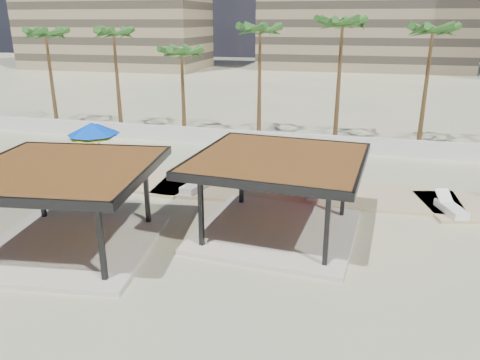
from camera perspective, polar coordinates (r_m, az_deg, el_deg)
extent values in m
plane|color=#CDBC87|center=(19.52, -1.13, -8.18)|extent=(200.00, 200.00, 0.00)
cube|color=#C6B284|center=(30.75, -19.17, 1.15)|extent=(16.40, 6.19, 0.24)
cube|color=#C6B284|center=(25.45, 7.51, -1.55)|extent=(16.24, 5.11, 0.24)
cube|color=silver|center=(34.08, 6.20, 4.73)|extent=(56.00, 0.30, 1.20)
cube|color=beige|center=(20.78, 4.51, -6.17)|extent=(7.08, 7.08, 0.20)
cube|color=black|center=(18.71, -4.78, -3.75)|extent=(0.19, 0.19, 3.00)
cube|color=black|center=(23.09, 0.17, 0.78)|extent=(0.19, 0.19, 3.00)
cube|color=black|center=(17.45, 10.56, -5.76)|extent=(0.19, 0.19, 3.00)
cube|color=black|center=(22.08, 12.57, -0.55)|extent=(0.19, 0.19, 3.00)
cube|color=brown|center=(19.63, 4.75, 2.44)|extent=(7.29, 7.29, 0.28)
cube|color=black|center=(16.51, 1.81, -0.73)|extent=(6.90, 0.63, 0.34)
cube|color=black|center=(22.83, 6.88, 4.72)|extent=(6.90, 0.63, 0.34)
cube|color=black|center=(20.68, -4.44, 3.31)|extent=(0.63, 6.90, 0.34)
cube|color=black|center=(19.13, 14.67, 1.43)|extent=(0.63, 6.90, 0.34)
cube|color=beige|center=(20.65, -19.91, -7.50)|extent=(7.46, 7.46, 0.20)
cube|color=black|center=(23.26, -23.19, -0.65)|extent=(0.20, 0.20, 3.02)
cube|color=black|center=(16.90, -16.57, -7.08)|extent=(0.20, 0.20, 3.02)
cube|color=black|center=(21.22, -11.34, -1.25)|extent=(0.20, 0.20, 3.02)
cube|color=brown|center=(19.49, -20.97, 1.13)|extent=(7.68, 7.68, 0.28)
cube|color=black|center=(16.72, -26.25, -2.45)|extent=(6.89, 1.04, 0.34)
cube|color=black|center=(22.43, -17.03, 3.80)|extent=(6.89, 1.04, 0.34)
cube|color=black|center=(18.16, -11.37, 0.79)|extent=(1.04, 6.89, 0.34)
cylinder|color=beige|center=(31.74, -16.63, 2.29)|extent=(0.49, 0.49, 0.12)
cylinder|color=#262628|center=(31.45, -16.81, 4.23)|extent=(0.07, 0.07, 2.34)
cone|color=blue|center=(31.23, -16.99, 6.01)|extent=(3.24, 3.24, 0.68)
cylinder|color=beige|center=(30.94, -17.32, 1.80)|extent=(0.47, 0.47, 0.11)
cylinder|color=#262628|center=(30.65, -17.52, 3.73)|extent=(0.07, 0.07, 2.28)
cone|color=gold|center=(30.42, -17.70, 5.50)|extent=(3.19, 3.19, 0.66)
cylinder|color=beige|center=(24.21, 8.54, -2.22)|extent=(0.54, 0.54, 0.13)
cylinder|color=#262628|center=(23.80, 8.68, 0.56)|extent=(0.08, 0.08, 2.61)
cone|color=#A80D1D|center=(23.47, 8.82, 3.15)|extent=(4.15, 4.15, 0.76)
cylinder|color=beige|center=(31.06, -17.20, 1.89)|extent=(0.53, 0.53, 0.13)
cylinder|color=#262628|center=(30.74, -17.41, 4.03)|extent=(0.07, 0.07, 2.53)
cone|color=blue|center=(30.50, -17.61, 6.01)|extent=(3.98, 3.98, 0.74)
cube|color=white|center=(25.49, -5.33, -0.79)|extent=(1.24, 2.30, 0.31)
cube|color=white|center=(25.42, -5.34, -0.39)|extent=(1.24, 2.30, 0.07)
cube|color=white|center=(26.02, -4.35, 0.70)|extent=(0.87, 0.90, 0.55)
cube|color=white|center=(24.51, 24.35, -3.31)|extent=(1.37, 2.17, 0.29)
cube|color=white|center=(24.45, 24.40, -2.93)|extent=(1.37, 2.17, 0.06)
cube|color=white|center=(25.01, 23.61, -1.74)|extent=(0.88, 0.90, 0.52)
cone|color=brown|center=(43.74, -21.99, 11.19)|extent=(0.36, 0.36, 8.03)
ellipsoid|color=#295B20|center=(43.48, -22.62, 16.09)|extent=(3.00, 3.00, 1.80)
cone|color=brown|center=(40.84, -14.71, 11.53)|extent=(0.36, 0.36, 8.12)
ellipsoid|color=#295B20|center=(40.57, -15.18, 16.86)|extent=(3.00, 3.00, 1.80)
cone|color=brown|center=(37.84, -6.96, 10.41)|extent=(0.36, 0.36, 6.75)
ellipsoid|color=#295B20|center=(37.51, -7.15, 15.14)|extent=(3.00, 3.00, 1.80)
cone|color=brown|center=(36.75, 2.38, 11.60)|extent=(0.36, 0.36, 8.43)
ellipsoid|color=#295B20|center=(36.45, 2.47, 17.79)|extent=(3.00, 3.00, 1.80)
cone|color=brown|center=(35.43, 11.92, 11.33)|extent=(0.36, 0.36, 8.90)
ellipsoid|color=#295B20|center=(35.16, 12.40, 18.12)|extent=(3.00, 3.00, 1.80)
cone|color=brown|center=(35.87, 21.66, 10.16)|extent=(0.36, 0.36, 8.47)
ellipsoid|color=#295B20|center=(35.57, 22.46, 16.49)|extent=(3.00, 3.00, 1.80)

